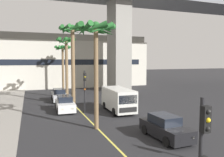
{
  "coord_description": "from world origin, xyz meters",
  "views": [
    {
      "loc": [
        -4.8,
        1.0,
        5.25
      ],
      "look_at": [
        0.0,
        14.0,
        4.1
      ],
      "focal_mm": 36.05,
      "sensor_mm": 36.0,
      "label": 1
    }
  ],
  "objects_px": {
    "delivery_van": "(118,99)",
    "palm_tree_far_median": "(73,41)",
    "traffic_light_median_far": "(85,86)",
    "palm_tree_mid_median": "(96,39)",
    "traffic_light_median_near": "(203,149)",
    "car_queue_front": "(59,95)",
    "palm_tree_farthest_median": "(63,53)",
    "palm_tree_near_median": "(66,52)",
    "car_queue_second": "(165,128)",
    "car_queue_third": "(65,104)"
  },
  "relations": [
    {
      "from": "car_queue_front",
      "to": "traffic_light_median_far",
      "type": "relative_size",
      "value": 0.99
    },
    {
      "from": "palm_tree_near_median",
      "to": "palm_tree_mid_median",
      "type": "distance_m",
      "value": 14.94
    },
    {
      "from": "car_queue_third",
      "to": "palm_tree_near_median",
      "type": "xyz_separation_m",
      "value": [
        1.48,
        8.0,
        5.66
      ]
    },
    {
      "from": "car_queue_front",
      "to": "car_queue_second",
      "type": "distance_m",
      "value": 17.19
    },
    {
      "from": "car_queue_third",
      "to": "car_queue_second",
      "type": "bearing_deg",
      "value": -64.06
    },
    {
      "from": "delivery_van",
      "to": "palm_tree_near_median",
      "type": "bearing_deg",
      "value": 109.34
    },
    {
      "from": "car_queue_third",
      "to": "delivery_van",
      "type": "bearing_deg",
      "value": -23.29
    },
    {
      "from": "car_queue_third",
      "to": "delivery_van",
      "type": "height_order",
      "value": "delivery_van"
    },
    {
      "from": "palm_tree_mid_median",
      "to": "palm_tree_far_median",
      "type": "relative_size",
      "value": 0.88
    },
    {
      "from": "delivery_van",
      "to": "palm_tree_far_median",
      "type": "bearing_deg",
      "value": 128.69
    },
    {
      "from": "car_queue_third",
      "to": "delivery_van",
      "type": "xyz_separation_m",
      "value": [
        5.05,
        -2.17,
        0.57
      ]
    },
    {
      "from": "delivery_van",
      "to": "traffic_light_median_near",
      "type": "height_order",
      "value": "traffic_light_median_near"
    },
    {
      "from": "palm_tree_far_median",
      "to": "palm_tree_mid_median",
      "type": "bearing_deg",
      "value": -89.93
    },
    {
      "from": "delivery_van",
      "to": "traffic_light_median_far",
      "type": "bearing_deg",
      "value": 171.38
    },
    {
      "from": "traffic_light_median_near",
      "to": "palm_tree_mid_median",
      "type": "bearing_deg",
      "value": 89.39
    },
    {
      "from": "delivery_van",
      "to": "palm_tree_far_median",
      "type": "height_order",
      "value": "palm_tree_far_median"
    },
    {
      "from": "traffic_light_median_near",
      "to": "palm_tree_mid_median",
      "type": "height_order",
      "value": "palm_tree_mid_median"
    },
    {
      "from": "car_queue_second",
      "to": "traffic_light_median_far",
      "type": "bearing_deg",
      "value": 111.06
    },
    {
      "from": "delivery_van",
      "to": "traffic_light_median_near",
      "type": "distance_m",
      "value": 16.51
    },
    {
      "from": "car_queue_second",
      "to": "car_queue_third",
      "type": "bearing_deg",
      "value": 115.94
    },
    {
      "from": "delivery_van",
      "to": "traffic_light_median_far",
      "type": "distance_m",
      "value": 3.67
    },
    {
      "from": "car_queue_second",
      "to": "car_queue_third",
      "type": "relative_size",
      "value": 1.0
    },
    {
      "from": "palm_tree_far_median",
      "to": "traffic_light_median_near",
      "type": "bearing_deg",
      "value": -90.3
    },
    {
      "from": "traffic_light_median_near",
      "to": "palm_tree_far_median",
      "type": "xyz_separation_m",
      "value": [
        0.11,
        20.64,
        4.66
      ]
    },
    {
      "from": "traffic_light_median_near",
      "to": "traffic_light_median_far",
      "type": "distance_m",
      "value": 16.52
    },
    {
      "from": "delivery_van",
      "to": "palm_tree_near_median",
      "type": "xyz_separation_m",
      "value": [
        -3.57,
        10.18,
        5.09
      ]
    },
    {
      "from": "traffic_light_median_near",
      "to": "traffic_light_median_far",
      "type": "bearing_deg",
      "value": 88.34
    },
    {
      "from": "traffic_light_median_far",
      "to": "palm_tree_mid_median",
      "type": "bearing_deg",
      "value": -93.88
    },
    {
      "from": "car_queue_third",
      "to": "palm_tree_far_median",
      "type": "distance_m",
      "value": 7.22
    },
    {
      "from": "palm_tree_mid_median",
      "to": "palm_tree_farthest_median",
      "type": "bearing_deg",
      "value": 88.48
    },
    {
      "from": "palm_tree_far_median",
      "to": "car_queue_second",
      "type": "bearing_deg",
      "value": -73.78
    },
    {
      "from": "traffic_light_median_far",
      "to": "palm_tree_near_median",
      "type": "bearing_deg",
      "value": 91.34
    },
    {
      "from": "delivery_van",
      "to": "palm_tree_mid_median",
      "type": "height_order",
      "value": "palm_tree_mid_median"
    },
    {
      "from": "car_queue_second",
      "to": "palm_tree_near_median",
      "type": "distance_m",
      "value": 19.69
    },
    {
      "from": "car_queue_second",
      "to": "palm_tree_farthest_median",
      "type": "xyz_separation_m",
      "value": [
        -3.19,
        25.27,
        5.64
      ]
    },
    {
      "from": "palm_tree_far_median",
      "to": "palm_tree_farthest_median",
      "type": "height_order",
      "value": "palm_tree_far_median"
    },
    {
      "from": "palm_tree_mid_median",
      "to": "palm_tree_farthest_median",
      "type": "height_order",
      "value": "palm_tree_mid_median"
    },
    {
      "from": "palm_tree_near_median",
      "to": "palm_tree_far_median",
      "type": "distance_m",
      "value": 5.63
    },
    {
      "from": "delivery_van",
      "to": "car_queue_third",
      "type": "bearing_deg",
      "value": 156.71
    },
    {
      "from": "delivery_van",
      "to": "palm_tree_near_median",
      "type": "height_order",
      "value": "palm_tree_near_median"
    },
    {
      "from": "car_queue_front",
      "to": "palm_tree_mid_median",
      "type": "xyz_separation_m",
      "value": [
        1.19,
        -12.89,
        6.08
      ]
    },
    {
      "from": "car_queue_front",
      "to": "car_queue_second",
      "type": "height_order",
      "value": "same"
    },
    {
      "from": "car_queue_third",
      "to": "palm_tree_mid_median",
      "type": "height_order",
      "value": "palm_tree_mid_median"
    },
    {
      "from": "traffic_light_median_near",
      "to": "palm_tree_near_median",
      "type": "relative_size",
      "value": 0.5
    },
    {
      "from": "car_queue_second",
      "to": "traffic_light_median_far",
      "type": "xyz_separation_m",
      "value": [
        -3.41,
        8.84,
        1.99
      ]
    },
    {
      "from": "palm_tree_mid_median",
      "to": "palm_tree_far_median",
      "type": "bearing_deg",
      "value": 90.07
    },
    {
      "from": "palm_tree_near_median",
      "to": "palm_tree_far_median",
      "type": "bearing_deg",
      "value": -91.47
    },
    {
      "from": "traffic_light_median_near",
      "to": "traffic_light_median_far",
      "type": "height_order",
      "value": "same"
    },
    {
      "from": "delivery_van",
      "to": "palm_tree_mid_median",
      "type": "distance_m",
      "value": 8.17
    },
    {
      "from": "traffic_light_median_near",
      "to": "palm_tree_farthest_median",
      "type": "bearing_deg",
      "value": 88.79
    }
  ]
}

